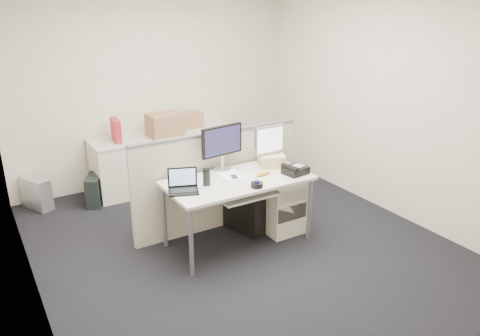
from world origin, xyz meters
TOP-DOWN VIEW (x-y plane):
  - floor at (0.00, 0.00)m, footprint 4.00×4.50m
  - wall_back at (0.00, 2.25)m, footprint 4.00×0.02m
  - wall_front at (0.00, -2.25)m, footprint 4.00×0.02m
  - wall_left at (-2.00, 0.00)m, footprint 0.02×4.50m
  - wall_right at (2.00, 0.00)m, footprint 0.02×4.50m
  - desk at (0.00, 0.00)m, footprint 1.50×0.75m
  - keyboard_tray at (0.00, -0.18)m, footprint 0.62×0.32m
  - drawer_pedestal at (0.55, 0.05)m, footprint 0.40×0.55m
  - cubicle_partition at (0.00, 0.45)m, footprint 2.00×0.06m
  - back_counter at (0.00, 1.93)m, footprint 2.00×0.60m
  - monitor_main at (-0.01, 0.32)m, footprint 0.51×0.25m
  - monitor_small at (0.50, 0.18)m, footprint 0.37×0.19m
  - laptop at (-0.62, -0.02)m, footprint 0.34×0.30m
  - trackball at (0.05, -0.28)m, footprint 0.16×0.16m
  - desk_phone at (0.60, -0.18)m, footprint 0.27×0.23m
  - paper_stack at (-0.02, 0.12)m, footprint 0.25×0.30m
  - sticky_pad at (0.18, -0.18)m, footprint 0.08×0.08m
  - travel_mug at (-0.35, 0.02)m, footprint 0.09×0.09m
  - banana at (0.28, -0.05)m, footprint 0.21×0.07m
  - cellphone at (-0.02, 0.05)m, footprint 0.09×0.12m
  - manila_folders at (0.55, 0.20)m, footprint 0.39×0.43m
  - keyboard at (0.05, -0.14)m, footprint 0.43×0.23m
  - pc_tower_desk at (0.20, 0.20)m, footprint 0.31×0.52m
  - pc_tower_spare_dark at (-1.05, 1.78)m, footprint 0.31×0.43m
  - pc_tower_spare_silver at (-1.70, 2.03)m, footprint 0.33×0.45m
  - cardboard_box_left at (-0.05, 1.81)m, footprint 0.45×0.35m
  - cardboard_box_right at (0.43, 2.05)m, footprint 0.34×0.27m
  - red_binder at (-0.67, 1.93)m, footprint 0.11×0.33m

SIDE VIEW (x-z plane):
  - floor at x=0.00m, z-range -0.01..0.00m
  - pc_tower_spare_dark at x=-1.05m, z-range 0.00..0.38m
  - pc_tower_spare_silver at x=-1.70m, z-range 0.00..0.39m
  - pc_tower_desk at x=0.20m, z-range 0.00..0.46m
  - drawer_pedestal at x=0.55m, z-range 0.00..0.65m
  - back_counter at x=0.00m, z-range 0.00..0.72m
  - cubicle_partition at x=0.00m, z-range 0.00..1.10m
  - keyboard_tray at x=0.00m, z-range 0.61..0.63m
  - keyboard at x=0.05m, z-range 0.63..0.65m
  - desk at x=0.00m, z-range 0.30..1.03m
  - paper_stack at x=-0.02m, z-range 0.73..0.74m
  - sticky_pad at x=0.18m, z-range 0.73..0.74m
  - cellphone at x=-0.02m, z-range 0.73..0.74m
  - banana at x=0.28m, z-range 0.73..0.77m
  - trackball at x=0.05m, z-range 0.73..0.78m
  - desk_phone at x=0.60m, z-range 0.73..0.81m
  - manila_folders at x=0.55m, z-range 0.73..0.86m
  - travel_mug at x=-0.35m, z-range 0.73..0.89m
  - cardboard_box_right at x=0.43m, z-range 0.72..0.95m
  - laptop at x=-0.62m, z-range 0.73..0.94m
  - red_binder at x=-0.67m, z-range 0.72..1.03m
  - cardboard_box_left at x=-0.05m, z-range 0.72..1.04m
  - monitor_small at x=0.50m, z-range 0.73..1.17m
  - monitor_main at x=-0.01m, z-range 0.73..1.22m
  - wall_back at x=0.00m, z-range 0.00..2.70m
  - wall_front at x=0.00m, z-range 0.00..2.70m
  - wall_left at x=-2.00m, z-range 0.00..2.70m
  - wall_right at x=2.00m, z-range 0.00..2.70m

